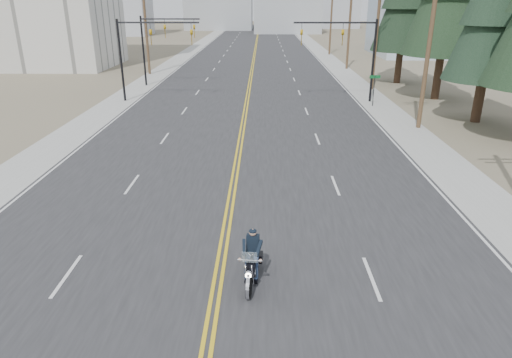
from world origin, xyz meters
name	(u,v)px	position (x,y,z in m)	size (l,w,h in m)	color
road	(254,54)	(0.00, 70.00, 0.01)	(20.00, 200.00, 0.01)	#303033
sidewalk_left	(186,54)	(-11.50, 70.00, 0.01)	(3.00, 200.00, 0.01)	#A5A5A0
sidewalk_right	(323,54)	(11.50, 70.00, 0.01)	(3.00, 200.00, 0.01)	#A5A5A0
traffic_mast_left	(143,44)	(-8.98, 32.00, 4.94)	(7.10, 0.26, 7.00)	black
traffic_mast_right	(351,44)	(8.98, 32.00, 4.94)	(7.10, 0.26, 7.00)	black
traffic_mast_far	(159,38)	(-9.31, 40.00, 4.87)	(6.10, 0.26, 7.00)	black
street_sign	(374,85)	(10.80, 30.00, 1.80)	(0.90, 0.06, 2.62)	black
utility_pole_b	(430,40)	(12.50, 23.00, 5.98)	(2.20, 0.30, 11.50)	brown
utility_pole_c	(377,30)	(12.50, 38.00, 5.73)	(2.20, 0.30, 11.00)	brown
utility_pole_d	(350,21)	(12.50, 53.00, 5.98)	(2.20, 0.30, 11.50)	brown
utility_pole_e	(331,18)	(12.50, 70.00, 5.73)	(2.20, 0.30, 11.00)	brown
utility_pole_left	(146,27)	(-12.50, 48.00, 5.48)	(2.20, 0.30, 10.50)	brown
haze_bldg_b	(287,6)	(8.00, 125.00, 7.00)	(18.00, 14.00, 14.00)	#ADB2B7
haze_bldg_e	(336,8)	(25.00, 150.00, 6.00)	(14.00, 14.00, 12.00)	#B7BCC6
haze_bldg_f	(83,2)	(-50.00, 130.00, 8.00)	(12.00, 12.00, 16.00)	#ADB2B7
motorcyclist	(252,258)	(1.10, 3.77, 0.88)	(0.96, 2.24, 1.75)	black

